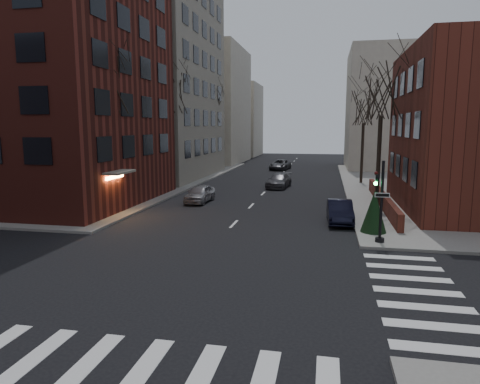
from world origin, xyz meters
name	(u,v)px	position (x,y,z in m)	size (l,w,h in m)	color
ground	(155,306)	(0.00, 0.00, 0.00)	(160.00, 160.00, 0.00)	black
sidewalk_far_left	(19,177)	(-29.00, 30.00, 0.07)	(44.00, 44.00, 0.15)	gray
building_left_brick	(42,82)	(-15.50, 16.50, 9.00)	(15.00, 15.00, 18.00)	maroon
building_left_tan	(127,53)	(-17.00, 34.00, 14.00)	(18.00, 18.00, 28.00)	gray
low_wall_right	(382,199)	(9.30, 19.00, 0.65)	(0.35, 16.00, 1.00)	#5E241B
building_distant_la	(199,106)	(-15.00, 55.00, 9.00)	(14.00, 16.00, 18.00)	beige
building_distant_ra	(400,110)	(15.00, 50.00, 8.00)	(14.00, 14.00, 16.00)	beige
building_distant_lb	(234,120)	(-13.00, 72.00, 7.00)	(10.00, 12.00, 14.00)	beige
traffic_signal	(380,207)	(7.94, 8.99, 1.91)	(0.76, 0.44, 4.00)	black
tree_left_a	(108,85)	(-8.80, 14.00, 8.47)	(4.18, 4.18, 10.26)	#2D231C
tree_left_b	(173,92)	(-8.80, 26.00, 8.91)	(4.40, 4.40, 10.80)	#2D231C
tree_left_c	(212,108)	(-8.80, 40.00, 8.03)	(3.96, 3.96, 9.72)	#2D231C
tree_right_a	(382,92)	(8.80, 18.00, 8.03)	(3.96, 3.96, 9.72)	#2D231C
tree_right_b	(364,108)	(8.80, 32.00, 7.59)	(3.74, 3.74, 9.18)	#2D231C
streetlamp_near	(164,145)	(-8.20, 22.00, 4.24)	(0.36, 0.36, 6.28)	black
streetlamp_far	(221,138)	(-8.20, 42.00, 4.24)	(0.36, 0.36, 6.28)	black
parked_sedan	(340,212)	(6.20, 13.63, 0.68)	(1.44, 4.12, 1.36)	black
car_lane_silver	(200,194)	(-4.14, 18.78, 0.67)	(1.58, 3.92, 1.33)	#9E9DA2
car_lane_gray	(279,181)	(0.93, 27.93, 0.66)	(1.84, 4.53, 1.31)	#414045
car_lane_far	(280,165)	(-0.80, 45.07, 0.68)	(2.25, 4.87, 1.35)	#3D3D42
sandwich_board	(381,198)	(9.23, 19.35, 0.65)	(0.44, 0.62, 0.99)	silver
evergreen_shrub	(374,211)	(7.89, 11.01, 1.29)	(1.36, 1.36, 2.27)	#16311D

